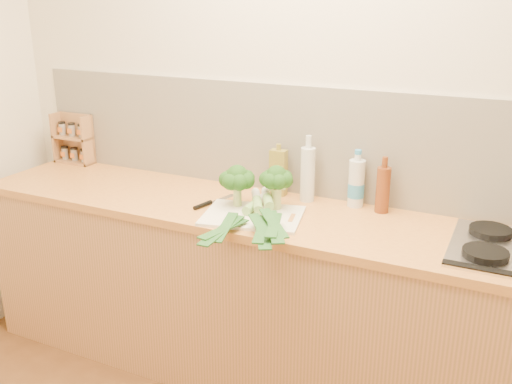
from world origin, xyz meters
TOP-DOWN VIEW (x-y plane):
  - room_shell at (0.00, 1.49)m, footprint 3.50×3.50m
  - counter at (0.00, 1.20)m, footprint 3.20×0.62m
  - chopping_board at (-0.11, 1.09)m, footprint 0.49×0.40m
  - broccoli_left at (-0.23, 1.17)m, footprint 0.17×0.17m
  - broccoli_right at (-0.05, 1.21)m, footprint 0.15×0.16m
  - leek_front at (-0.13, 1.05)m, footprint 0.11×0.65m
  - leek_mid at (-0.06, 1.05)m, footprint 0.36×0.60m
  - leek_back at (-0.01, 1.05)m, footprint 0.34×0.56m
  - chefs_knife at (-0.37, 1.14)m, footprint 0.09×0.28m
  - spice_rack at (-1.45, 1.44)m, footprint 0.24×0.10m
  - oil_tin at (-0.13, 1.42)m, footprint 0.08×0.05m
  - glass_bottle at (0.03, 1.41)m, footprint 0.07×0.07m
  - amber_bottle at (0.39, 1.41)m, footprint 0.06×0.06m
  - water_bottle at (0.26, 1.43)m, footprint 0.08×0.08m

SIDE VIEW (x-z plane):
  - counter at x=0.00m, z-range 0.00..0.90m
  - chopping_board at x=-0.11m, z-range 0.90..0.91m
  - chefs_knife at x=-0.37m, z-range 0.90..0.92m
  - leek_front at x=-0.13m, z-range 0.92..0.96m
  - leek_mid at x=-0.06m, z-range 0.93..0.98m
  - leek_back at x=-0.01m, z-range 0.95..0.99m
  - water_bottle at x=0.26m, z-range 0.88..1.13m
  - amber_bottle at x=0.39m, z-range 0.88..1.14m
  - oil_tin at x=-0.13m, z-range 0.89..1.15m
  - spice_rack at x=-1.45m, z-range 0.88..1.17m
  - glass_bottle at x=0.03m, z-range 0.88..1.20m
  - broccoli_left at x=-0.23m, z-range 0.94..1.14m
  - broccoli_right at x=-0.05m, z-range 0.95..1.16m
  - room_shell at x=0.00m, z-range -0.58..2.92m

